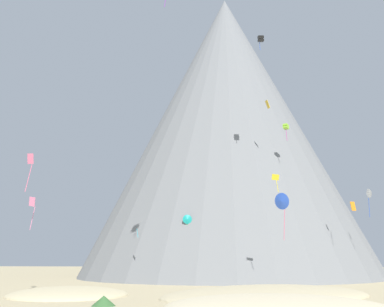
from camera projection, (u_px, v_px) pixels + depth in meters
The scene contains 16 objects.
dune_foreground_right at pixel (68, 295), 53.98m from camera, with size 16.62×13.96×1.96m, color beige.
dune_back_low at pixel (268, 296), 52.77m from camera, with size 27.29×18.86×2.39m, color #CCBA8E.
bush_near_right at pixel (212, 299), 46.31m from camera, with size 2.10×2.10×0.47m, color #668C4C.
bush_scatter_east at pixel (104, 301), 42.18m from camera, with size 2.23×2.23×0.93m, color #386633.
rock_massif at pixel (230, 140), 110.87m from camera, with size 85.01×85.01×69.73m.
kite_gold_high at pixel (268, 104), 85.71m from camera, with size 0.89×0.95×1.53m.
kite_yellow_mid at pixel (276, 179), 66.32m from camera, with size 1.14×0.40×2.67m.
kite_pink_low at pixel (32, 205), 62.48m from camera, with size 1.10×0.51×4.55m.
kite_cyan_low at pixel (137, 233), 77.74m from camera, with size 0.32×0.79×1.51m.
kite_teal_low at pixel (187, 220), 80.36m from camera, with size 1.62×0.53×5.53m.
kite_black_high at pixel (261, 39), 80.66m from camera, with size 1.15×1.21×2.79m.
kite_orange_low at pixel (353, 206), 52.34m from camera, with size 0.70×0.62×1.06m.
kite_rainbow_mid at pixel (30, 164), 57.22m from camera, with size 0.74×0.73×4.86m.
kite_white_mid at pixel (369, 194), 81.07m from camera, with size 0.84×1.62×4.94m.
kite_lime_high at pixel (286, 127), 86.69m from camera, with size 1.22×1.25×3.28m.
kite_blue_low at pixel (282, 202), 60.27m from camera, with size 2.07×1.67×6.13m.
Camera 1 is at (7.49, -28.10, 4.31)m, focal length 43.21 mm.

